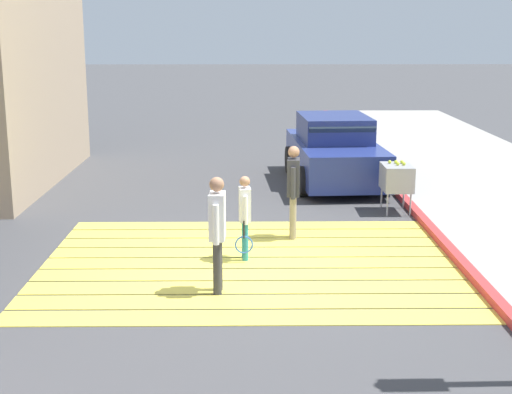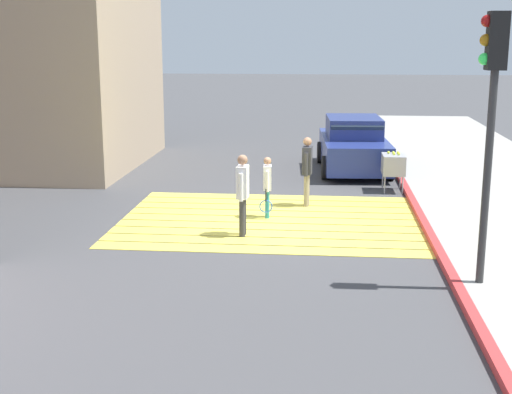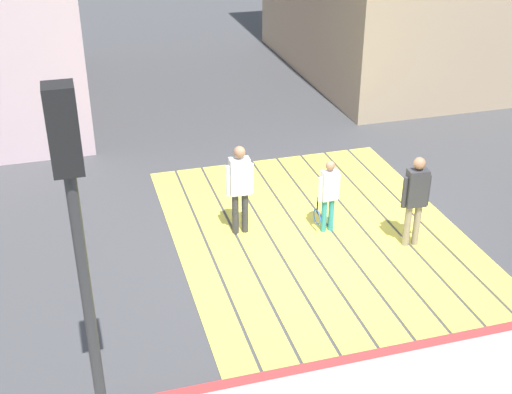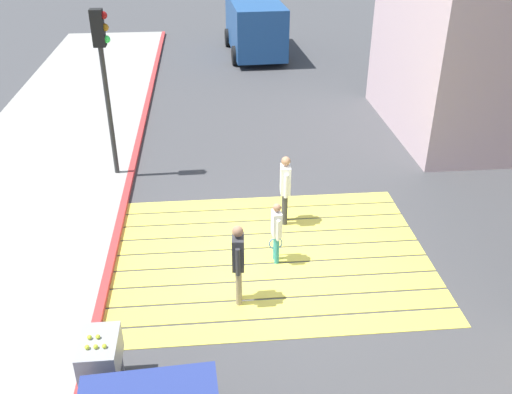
{
  "view_description": "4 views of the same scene",
  "coord_description": "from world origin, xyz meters",
  "px_view_note": "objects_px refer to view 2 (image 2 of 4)",
  "views": [
    {
      "loc": [
        0.03,
        10.9,
        3.61
      ],
      "look_at": [
        -0.09,
        0.47,
        1.17
      ],
      "focal_mm": 51.64,
      "sensor_mm": 36.0,
      "label": 1
    },
    {
      "loc": [
        -1.12,
        14.75,
        3.89
      ],
      "look_at": [
        0.21,
        0.99,
        0.73
      ],
      "focal_mm": 49.64,
      "sensor_mm": 36.0,
      "label": 2
    },
    {
      "loc": [
        -9.5,
        3.87,
        6.12
      ],
      "look_at": [
        0.13,
        1.08,
        0.83
      ],
      "focal_mm": 47.93,
      "sensor_mm": 36.0,
      "label": 3
    },
    {
      "loc": [
        -1.17,
        -9.42,
        6.69
      ],
      "look_at": [
        -0.24,
        0.82,
        0.94
      ],
      "focal_mm": 39.28,
      "sensor_mm": 36.0,
      "label": 4
    }
  ],
  "objects_px": {
    "traffic_light_corner": "(492,95)",
    "pedestrian_adult_lead": "(307,166)",
    "pedestrian_child_with_racket": "(267,184)",
    "pedestrian_adult_trailing": "(243,189)",
    "car_parked_near_curb": "(353,146)",
    "tennis_ball_cart": "(393,164)"
  },
  "relations": [
    {
      "from": "pedestrian_adult_lead",
      "to": "pedestrian_child_with_racket",
      "type": "bearing_deg",
      "value": 55.21
    },
    {
      "from": "traffic_light_corner",
      "to": "pedestrian_child_with_racket",
      "type": "height_order",
      "value": "traffic_light_corner"
    },
    {
      "from": "tennis_ball_cart",
      "to": "pedestrian_adult_trailing",
      "type": "relative_size",
      "value": 0.62
    },
    {
      "from": "traffic_light_corner",
      "to": "pedestrian_adult_trailing",
      "type": "xyz_separation_m",
      "value": [
        4.02,
        -2.67,
        -2.08
      ]
    },
    {
      "from": "traffic_light_corner",
      "to": "pedestrian_adult_trailing",
      "type": "distance_m",
      "value": 5.26
    },
    {
      "from": "traffic_light_corner",
      "to": "pedestrian_adult_lead",
      "type": "xyz_separation_m",
      "value": [
        2.83,
        -5.32,
        -2.09
      ]
    },
    {
      "from": "traffic_light_corner",
      "to": "pedestrian_adult_lead",
      "type": "bearing_deg",
      "value": -62.04
    },
    {
      "from": "traffic_light_corner",
      "to": "pedestrian_adult_lead",
      "type": "height_order",
      "value": "traffic_light_corner"
    },
    {
      "from": "tennis_ball_cart",
      "to": "pedestrian_adult_trailing",
      "type": "distance_m",
      "value": 5.6
    },
    {
      "from": "pedestrian_child_with_racket",
      "to": "pedestrian_adult_trailing",
      "type": "bearing_deg",
      "value": 75.85
    },
    {
      "from": "car_parked_near_curb",
      "to": "pedestrian_child_with_racket",
      "type": "bearing_deg",
      "value": 70.44
    },
    {
      "from": "tennis_ball_cart",
      "to": "car_parked_near_curb",
      "type": "bearing_deg",
      "value": -72.2
    },
    {
      "from": "traffic_light_corner",
      "to": "pedestrian_child_with_racket",
      "type": "xyz_separation_m",
      "value": [
        3.65,
        -4.14,
        -2.28
      ]
    },
    {
      "from": "car_parked_near_curb",
      "to": "pedestrian_adult_trailing",
      "type": "relative_size",
      "value": 2.69
    },
    {
      "from": "pedestrian_adult_lead",
      "to": "pedestrian_child_with_racket",
      "type": "distance_m",
      "value": 1.46
    },
    {
      "from": "car_parked_near_curb",
      "to": "pedestrian_adult_lead",
      "type": "distance_m",
      "value": 4.81
    },
    {
      "from": "car_parked_near_curb",
      "to": "tennis_ball_cart",
      "type": "bearing_deg",
      "value": 107.8
    },
    {
      "from": "traffic_light_corner",
      "to": "pedestrian_adult_lead",
      "type": "distance_m",
      "value": 6.38
    },
    {
      "from": "pedestrian_child_with_racket",
      "to": "traffic_light_corner",
      "type": "bearing_deg",
      "value": 131.46
    },
    {
      "from": "car_parked_near_curb",
      "to": "pedestrian_adult_trailing",
      "type": "distance_m",
      "value": 7.7
    },
    {
      "from": "tennis_ball_cart",
      "to": "pedestrian_adult_trailing",
      "type": "height_order",
      "value": "pedestrian_adult_trailing"
    },
    {
      "from": "pedestrian_child_with_racket",
      "to": "pedestrian_adult_lead",
      "type": "bearing_deg",
      "value": -124.79
    }
  ]
}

